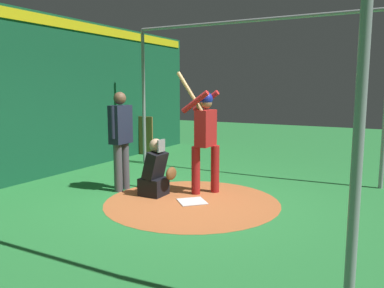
# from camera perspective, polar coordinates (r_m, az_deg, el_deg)

# --- Properties ---
(ground_plane) EXTENTS (27.18, 27.18, 0.00)m
(ground_plane) POSITION_cam_1_polar(r_m,az_deg,el_deg) (6.36, 0.00, -8.50)
(ground_plane) COLOR #287A38
(dirt_circle) EXTENTS (2.83, 2.83, 0.01)m
(dirt_circle) POSITION_cam_1_polar(r_m,az_deg,el_deg) (6.36, 0.00, -8.48)
(dirt_circle) COLOR #B76033
(dirt_circle) RESTS_ON ground
(home_plate) EXTENTS (0.59, 0.59, 0.01)m
(home_plate) POSITION_cam_1_polar(r_m,az_deg,el_deg) (6.35, 0.00, -8.40)
(home_plate) COLOR white
(home_plate) RESTS_ON dirt_circle
(batter) EXTENTS (0.68, 0.49, 2.10)m
(batter) POSITION_cam_1_polar(r_m,az_deg,el_deg) (6.69, 1.91, 1.71)
(batter) COLOR maroon
(batter) RESTS_ON ground
(catcher) EXTENTS (0.58, 0.40, 0.98)m
(catcher) POSITION_cam_1_polar(r_m,az_deg,el_deg) (6.67, -5.33, -4.28)
(catcher) COLOR black
(catcher) RESTS_ON ground
(umpire) EXTENTS (0.22, 0.49, 1.76)m
(umpire) POSITION_cam_1_polar(r_m,az_deg,el_deg) (7.00, -10.38, 1.22)
(umpire) COLOR #4C4C51
(umpire) RESTS_ON ground
(back_wall) EXTENTS (0.23, 11.18, 3.31)m
(back_wall) POSITION_cam_1_polar(r_m,az_deg,el_deg) (8.39, -22.10, 6.54)
(back_wall) COLOR #145133
(back_wall) RESTS_ON ground
(cage_frame) EXTENTS (5.34, 4.91, 3.22)m
(cage_frame) POSITION_cam_1_polar(r_m,az_deg,el_deg) (6.10, 0.00, 11.77)
(cage_frame) COLOR gray
(cage_frame) RESTS_ON ground
(bat_rack) EXTENTS (0.58, 0.16, 1.05)m
(bat_rack) POSITION_cam_1_polar(r_m,az_deg,el_deg) (10.79, -7.03, 1.06)
(bat_rack) COLOR olive
(bat_rack) RESTS_ON ground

